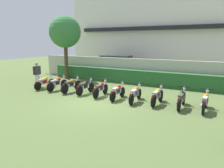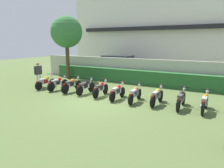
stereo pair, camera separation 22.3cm
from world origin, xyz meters
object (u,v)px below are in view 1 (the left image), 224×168
at_px(parked_car, 117,66).
at_px(motorcycle_in_row_6, 135,94).
at_px(motorcycle_in_row_3, 85,87).
at_px(motorcycle_in_row_0, 45,82).
at_px(inspector_person, 37,72).
at_px(motorcycle_in_row_1, 57,83).
at_px(tree_near_inspector, 65,32).
at_px(motorcycle_in_row_9, 205,101).
at_px(motorcycle_in_row_5, 118,91).
at_px(motorcycle_in_row_2, 71,85).
at_px(motorcycle_in_row_4, 101,89).
at_px(motorcycle_in_row_8, 182,99).
at_px(motorcycle_in_row_7, 157,96).

xyz_separation_m(parked_car, motorcycle_in_row_6, (5.23, -7.69, -0.49)).
height_order(motorcycle_in_row_3, motorcycle_in_row_6, motorcycle_in_row_3).
distance_m(motorcycle_in_row_0, inspector_person, 1.17).
distance_m(motorcycle_in_row_0, motorcycle_in_row_1, 1.08).
xyz_separation_m(tree_near_inspector, motorcycle_in_row_9, (11.59, -3.74, -3.46)).
relative_size(parked_car, motorcycle_in_row_5, 2.57).
distance_m(parked_car, inspector_person, 7.81).
xyz_separation_m(motorcycle_in_row_2, motorcycle_in_row_9, (7.93, 0.01, 0.00)).
height_order(motorcycle_in_row_0, motorcycle_in_row_9, motorcycle_in_row_9).
bearing_deg(motorcycle_in_row_3, motorcycle_in_row_0, 91.31).
relative_size(tree_near_inspector, motorcycle_in_row_0, 2.77).
bearing_deg(motorcycle_in_row_9, parked_car, 47.81).
height_order(tree_near_inspector, inspector_person, tree_near_inspector).
xyz_separation_m(tree_near_inspector, motorcycle_in_row_0, (1.40, -3.85, -3.48)).
distance_m(motorcycle_in_row_4, motorcycle_in_row_6, 2.28).
xyz_separation_m(motorcycle_in_row_5, motorcycle_in_row_8, (3.45, 0.11, 0.02)).
xyz_separation_m(motorcycle_in_row_5, inspector_person, (-6.66, 0.29, 0.59)).
distance_m(motorcycle_in_row_3, motorcycle_in_row_7, 4.59).
relative_size(parked_car, tree_near_inspector, 0.88).
height_order(tree_near_inspector, motorcycle_in_row_4, tree_near_inspector).
distance_m(motorcycle_in_row_7, motorcycle_in_row_9, 2.27).
xyz_separation_m(motorcycle_in_row_0, motorcycle_in_row_1, (1.08, 0.08, 0.01)).
bearing_deg(motorcycle_in_row_1, motorcycle_in_row_4, -91.93).
relative_size(motorcycle_in_row_0, motorcycle_in_row_5, 1.06).
distance_m(motorcycle_in_row_3, motorcycle_in_row_9, 6.86).
height_order(motorcycle_in_row_4, motorcycle_in_row_5, motorcycle_in_row_4).
relative_size(tree_near_inspector, motorcycle_in_row_3, 2.92).
bearing_deg(motorcycle_in_row_6, tree_near_inspector, 58.97).
xyz_separation_m(parked_car, inspector_person, (-2.50, -7.39, 0.09)).
height_order(parked_car, inspector_person, parked_car).
distance_m(parked_car, motorcycle_in_row_7, 9.92).
distance_m(motorcycle_in_row_2, inspector_person, 3.29).
distance_m(motorcycle_in_row_1, motorcycle_in_row_9, 9.12).
bearing_deg(motorcycle_in_row_7, motorcycle_in_row_9, -90.54).
height_order(motorcycle_in_row_4, motorcycle_in_row_9, motorcycle_in_row_9).
bearing_deg(motorcycle_in_row_0, motorcycle_in_row_8, -93.03).
bearing_deg(motorcycle_in_row_8, parked_car, 42.32).
relative_size(motorcycle_in_row_1, inspector_person, 1.12).
relative_size(motorcycle_in_row_3, motorcycle_in_row_6, 0.95).
height_order(motorcycle_in_row_6, inspector_person, inspector_person).
xyz_separation_m(motorcycle_in_row_3, motorcycle_in_row_6, (3.42, -0.17, -0.00)).
bearing_deg(motorcycle_in_row_7, inspector_person, 87.72).
bearing_deg(motorcycle_in_row_6, parked_car, 28.66).
relative_size(parked_car, motorcycle_in_row_1, 2.40).
bearing_deg(motorcycle_in_row_0, motorcycle_in_row_5, -93.85).
bearing_deg(tree_near_inspector, motorcycle_in_row_0, -70.07).
distance_m(motorcycle_in_row_9, inspector_person, 11.19).
relative_size(motorcycle_in_row_1, motorcycle_in_row_2, 0.99).
bearing_deg(inspector_person, motorcycle_in_row_4, -1.75).
xyz_separation_m(motorcycle_in_row_3, motorcycle_in_row_9, (6.86, -0.03, 0.01)).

